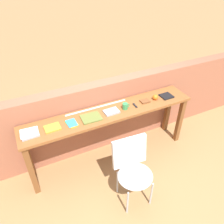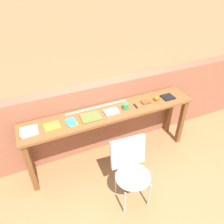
{
  "view_description": "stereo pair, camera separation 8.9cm",
  "coord_description": "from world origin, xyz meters",
  "px_view_note": "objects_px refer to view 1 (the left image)",
  "views": [
    {
      "loc": [
        -1.05,
        -1.93,
        2.65
      ],
      "look_at": [
        0.0,
        0.25,
        0.9
      ],
      "focal_mm": 35.0,
      "sensor_mm": 36.0,
      "label": 1
    },
    {
      "loc": [
        -0.97,
        -1.97,
        2.65
      ],
      "look_at": [
        0.0,
        0.25,
        0.9
      ],
      "focal_mm": 35.0,
      "sensor_mm": 36.0,
      "label": 2
    }
  ],
  "objects_px": {
    "chair_white_moulded": "(133,168)",
    "magazine_cycling": "(52,128)",
    "leather_journal_brown": "(145,101)",
    "sports_ball_small": "(155,97)",
    "mug": "(125,106)",
    "book_open_centre": "(91,118)",
    "pamphlet_pile_colourful": "(72,123)",
    "book_stack_leftmost": "(30,134)",
    "multitool_folded": "(135,106)",
    "book_repair_rightmost": "(166,96)"
  },
  "relations": [
    {
      "from": "book_open_centre",
      "to": "book_repair_rightmost",
      "type": "height_order",
      "value": "same"
    },
    {
      "from": "book_stack_leftmost",
      "to": "mug",
      "type": "relative_size",
      "value": 2.01
    },
    {
      "from": "magazine_cycling",
      "to": "sports_ball_small",
      "type": "relative_size",
      "value": 2.4
    },
    {
      "from": "book_stack_leftmost",
      "to": "leather_journal_brown",
      "type": "height_order",
      "value": "book_stack_leftmost"
    },
    {
      "from": "mug",
      "to": "book_repair_rightmost",
      "type": "distance_m",
      "value": 0.73
    },
    {
      "from": "magazine_cycling",
      "to": "multitool_folded",
      "type": "xyz_separation_m",
      "value": [
        1.19,
        -0.02,
        -0.0
      ]
    },
    {
      "from": "book_stack_leftmost",
      "to": "book_open_centre",
      "type": "relative_size",
      "value": 0.84
    },
    {
      "from": "leather_journal_brown",
      "to": "sports_ball_small",
      "type": "bearing_deg",
      "value": -2.83
    },
    {
      "from": "mug",
      "to": "leather_journal_brown",
      "type": "xyz_separation_m",
      "value": [
        0.35,
        0.03,
        -0.03
      ]
    },
    {
      "from": "mug",
      "to": "sports_ball_small",
      "type": "bearing_deg",
      "value": 2.11
    },
    {
      "from": "book_stack_leftmost",
      "to": "leather_journal_brown",
      "type": "bearing_deg",
      "value": 0.54
    },
    {
      "from": "pamphlet_pile_colourful",
      "to": "mug",
      "type": "bearing_deg",
      "value": -0.53
    },
    {
      "from": "chair_white_moulded",
      "to": "book_stack_leftmost",
      "type": "bearing_deg",
      "value": 145.01
    },
    {
      "from": "pamphlet_pile_colourful",
      "to": "leather_journal_brown",
      "type": "bearing_deg",
      "value": 1.17
    },
    {
      "from": "book_open_centre",
      "to": "pamphlet_pile_colourful",
      "type": "bearing_deg",
      "value": -178.19
    },
    {
      "from": "magazine_cycling",
      "to": "book_repair_rightmost",
      "type": "xyz_separation_m",
      "value": [
        1.75,
        -0.01,
        0.0
      ]
    },
    {
      "from": "magazine_cycling",
      "to": "leather_journal_brown",
      "type": "distance_m",
      "value": 1.37
    },
    {
      "from": "chair_white_moulded",
      "to": "mug",
      "type": "height_order",
      "value": "mug"
    },
    {
      "from": "sports_ball_small",
      "to": "magazine_cycling",
      "type": "bearing_deg",
      "value": 179.88
    },
    {
      "from": "multitool_folded",
      "to": "book_stack_leftmost",
      "type": "bearing_deg",
      "value": 179.41
    },
    {
      "from": "magazine_cycling",
      "to": "book_stack_leftmost",
      "type": "bearing_deg",
      "value": -179.98
    },
    {
      "from": "book_stack_leftmost",
      "to": "magazine_cycling",
      "type": "bearing_deg",
      "value": 1.66
    },
    {
      "from": "chair_white_moulded",
      "to": "multitool_folded",
      "type": "distance_m",
      "value": 0.9
    },
    {
      "from": "pamphlet_pile_colourful",
      "to": "book_stack_leftmost",
      "type": "bearing_deg",
      "value": 179.21
    },
    {
      "from": "book_open_centre",
      "to": "book_repair_rightmost",
      "type": "xyz_separation_m",
      "value": [
        1.24,
        0.01,
        0.0
      ]
    },
    {
      "from": "chair_white_moulded",
      "to": "magazine_cycling",
      "type": "xyz_separation_m",
      "value": [
        -0.76,
        0.73,
        0.36
      ]
    },
    {
      "from": "book_stack_leftmost",
      "to": "book_open_centre",
      "type": "bearing_deg",
      "value": -0.65
    },
    {
      "from": "book_repair_rightmost",
      "to": "pamphlet_pile_colourful",
      "type": "bearing_deg",
      "value": 179.84
    },
    {
      "from": "book_repair_rightmost",
      "to": "sports_ball_small",
      "type": "bearing_deg",
      "value": 177.94
    },
    {
      "from": "mug",
      "to": "multitool_folded",
      "type": "relative_size",
      "value": 1.0
    },
    {
      "from": "leather_journal_brown",
      "to": "book_repair_rightmost",
      "type": "bearing_deg",
      "value": -1.8
    },
    {
      "from": "pamphlet_pile_colourful",
      "to": "book_open_centre",
      "type": "bearing_deg",
      "value": -0.37
    },
    {
      "from": "book_stack_leftmost",
      "to": "leather_journal_brown",
      "type": "xyz_separation_m",
      "value": [
        1.65,
        0.02,
        -0.01
      ]
    },
    {
      "from": "pamphlet_pile_colourful",
      "to": "book_repair_rightmost",
      "type": "relative_size",
      "value": 1.05
    },
    {
      "from": "book_open_centre",
      "to": "sports_ball_small",
      "type": "relative_size",
      "value": 3.22
    },
    {
      "from": "mug",
      "to": "sports_ball_small",
      "type": "height_order",
      "value": "mug"
    },
    {
      "from": "book_open_centre",
      "to": "multitool_folded",
      "type": "distance_m",
      "value": 0.67
    },
    {
      "from": "multitool_folded",
      "to": "sports_ball_small",
      "type": "relative_size",
      "value": 1.35
    },
    {
      "from": "multitool_folded",
      "to": "sports_ball_small",
      "type": "xyz_separation_m",
      "value": [
        0.36,
        0.02,
        0.03
      ]
    },
    {
      "from": "magazine_cycling",
      "to": "sports_ball_small",
      "type": "bearing_deg",
      "value": -1.76
    },
    {
      "from": "book_open_centre",
      "to": "mug",
      "type": "distance_m",
      "value": 0.51
    },
    {
      "from": "book_open_centre",
      "to": "chair_white_moulded",
      "type": "bearing_deg",
      "value": -68.63
    },
    {
      "from": "pamphlet_pile_colourful",
      "to": "leather_journal_brown",
      "type": "xyz_separation_m",
      "value": [
        1.12,
        0.02,
        0.01
      ]
    },
    {
      "from": "book_open_centre",
      "to": "sports_ball_small",
      "type": "bearing_deg",
      "value": 2.94
    },
    {
      "from": "book_open_centre",
      "to": "leather_journal_brown",
      "type": "distance_m",
      "value": 0.86
    },
    {
      "from": "chair_white_moulded",
      "to": "magazine_cycling",
      "type": "distance_m",
      "value": 1.12
    },
    {
      "from": "book_stack_leftmost",
      "to": "pamphlet_pile_colourful",
      "type": "bearing_deg",
      "value": -0.79
    },
    {
      "from": "book_open_centre",
      "to": "leather_journal_brown",
      "type": "xyz_separation_m",
      "value": [
        0.86,
        0.02,
        0.0
      ]
    },
    {
      "from": "book_open_centre",
      "to": "magazine_cycling",
      "type": "bearing_deg",
      "value": -179.71
    },
    {
      "from": "chair_white_moulded",
      "to": "pamphlet_pile_colourful",
      "type": "relative_size",
      "value": 4.67
    }
  ]
}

